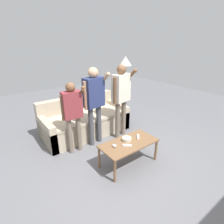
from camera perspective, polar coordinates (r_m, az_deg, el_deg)
ground_plane at (r=3.50m, az=1.86°, el=-14.83°), size 12.00×12.00×0.00m
couch at (r=4.33m, az=-8.72°, el=-2.84°), size 1.99×0.94×0.84m
coffee_table at (r=3.20m, az=5.40°, el=-10.53°), size 1.03×0.51×0.44m
snack_bowl at (r=3.21m, az=4.73°, el=-8.63°), size 0.16×0.16×0.06m
game_remote_nunchuk at (r=3.03m, az=0.73°, el=-10.67°), size 0.06×0.09×0.05m
floor_lamp at (r=4.63m, az=4.29°, el=14.16°), size 0.31×0.31×1.73m
player_left at (r=3.39m, az=-12.53°, el=0.58°), size 0.41×0.31×1.41m
player_center at (r=3.57m, az=-5.73°, el=4.44°), size 0.51×0.35×1.63m
player_right at (r=3.87m, az=2.96°, el=5.96°), size 0.52×0.34×1.64m
game_remote_wand_near at (r=3.33m, az=8.35°, el=-7.86°), size 0.14×0.14×0.03m
game_remote_wand_far at (r=3.06m, az=4.86°, el=-10.59°), size 0.14×0.13×0.03m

